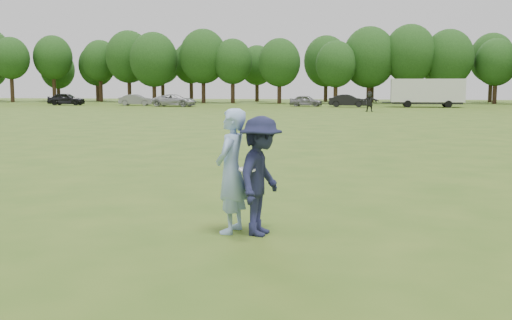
# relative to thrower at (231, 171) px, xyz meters

# --- Properties ---
(ground) EXTENTS (200.00, 200.00, 0.00)m
(ground) POSITION_rel_thrower_xyz_m (0.68, -0.07, -1.03)
(ground) COLOR #345718
(ground) RESTS_ON ground
(thrower) EXTENTS (0.61, 0.82, 2.06)m
(thrower) POSITION_rel_thrower_xyz_m (0.00, 0.00, 0.00)
(thrower) COLOR #99BAED
(thrower) RESTS_ON ground
(defender) EXTENTS (0.94, 1.37, 1.95)m
(defender) POSITION_rel_thrower_xyz_m (0.50, -0.09, -0.06)
(defender) COLOR #1B1E3C
(defender) RESTS_ON ground
(player_far_d) EXTENTS (1.82, 0.72, 1.92)m
(player_far_d) POSITION_rel_thrower_xyz_m (3.15, 48.00, -0.07)
(player_far_d) COLOR #252525
(player_far_d) RESTS_ON ground
(car_a) EXTENTS (4.69, 2.26, 1.55)m
(car_a) POSITION_rel_thrower_xyz_m (-34.06, 60.91, -0.26)
(car_a) COLOR black
(car_a) RESTS_ON ground
(car_b) EXTENTS (4.28, 1.85, 1.37)m
(car_b) POSITION_rel_thrower_xyz_m (-24.88, 61.00, -0.34)
(car_b) COLOR slate
(car_b) RESTS_ON ground
(car_c) EXTENTS (5.31, 2.77, 1.43)m
(car_c) POSITION_rel_thrower_xyz_m (-19.15, 58.45, -0.32)
(car_c) COLOR #A9A9AE
(car_c) RESTS_ON ground
(car_e) EXTENTS (4.03, 2.01, 1.32)m
(car_e) POSITION_rel_thrower_xyz_m (-3.94, 61.40, -0.37)
(car_e) COLOR gray
(car_e) RESTS_ON ground
(car_f) EXTENTS (4.44, 1.78, 1.43)m
(car_f) POSITION_rel_thrower_xyz_m (0.98, 59.96, -0.31)
(car_f) COLOR black
(car_f) RESTS_ON ground
(disc_in_play) EXTENTS (0.32, 0.32, 0.08)m
(disc_in_play) POSITION_rel_thrower_xyz_m (0.32, -0.28, 0.07)
(disc_in_play) COLOR white
(disc_in_play) RESTS_ON ground
(cargo_trailer) EXTENTS (9.00, 2.75, 3.20)m
(cargo_trailer) POSITION_rel_thrower_xyz_m (9.80, 60.84, 0.75)
(cargo_trailer) COLOR silver
(cargo_trailer) RESTS_ON ground
(treeline) EXTENTS (130.35, 18.39, 11.74)m
(treeline) POSITION_rel_thrower_xyz_m (3.49, 76.83, 5.23)
(treeline) COLOR #332114
(treeline) RESTS_ON ground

